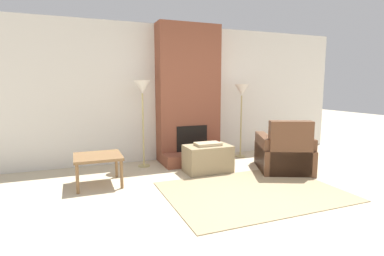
{
  "coord_description": "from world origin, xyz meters",
  "views": [
    {
      "loc": [
        -2.07,
        -2.67,
        1.47
      ],
      "look_at": [
        0.0,
        2.56,
        0.66
      ],
      "focal_mm": 28.0,
      "sensor_mm": 36.0,
      "label": 1
    }
  ],
  "objects_px": {
    "armchair": "(284,155)",
    "floor_lamp_left": "(142,92)",
    "side_table": "(98,159)",
    "floor_lamp_right": "(242,94)",
    "ottoman": "(208,158)"
  },
  "relations": [
    {
      "from": "ottoman",
      "to": "side_table",
      "type": "relative_size",
      "value": 1.15
    },
    {
      "from": "floor_lamp_left",
      "to": "floor_lamp_right",
      "type": "distance_m",
      "value": 2.01
    },
    {
      "from": "ottoman",
      "to": "armchair",
      "type": "xyz_separation_m",
      "value": [
        1.26,
        -0.4,
        0.04
      ]
    },
    {
      "from": "armchair",
      "to": "side_table",
      "type": "bearing_deg",
      "value": 16.58
    },
    {
      "from": "armchair",
      "to": "floor_lamp_left",
      "type": "bearing_deg",
      "value": -3.98
    },
    {
      "from": "armchair",
      "to": "side_table",
      "type": "xyz_separation_m",
      "value": [
        -3.03,
        0.39,
        0.11
      ]
    },
    {
      "from": "floor_lamp_right",
      "to": "side_table",
      "type": "bearing_deg",
      "value": -164.98
    },
    {
      "from": "floor_lamp_right",
      "to": "armchair",
      "type": "bearing_deg",
      "value": -81.48
    },
    {
      "from": "floor_lamp_right",
      "to": "ottoman",
      "type": "bearing_deg",
      "value": -145.15
    },
    {
      "from": "armchair",
      "to": "floor_lamp_right",
      "type": "height_order",
      "value": "floor_lamp_right"
    },
    {
      "from": "side_table",
      "to": "floor_lamp_right",
      "type": "bearing_deg",
      "value": 15.02
    },
    {
      "from": "armchair",
      "to": "floor_lamp_left",
      "type": "relative_size",
      "value": 0.81
    },
    {
      "from": "armchair",
      "to": "side_table",
      "type": "relative_size",
      "value": 1.87
    },
    {
      "from": "armchair",
      "to": "floor_lamp_left",
      "type": "distance_m",
      "value": 2.69
    },
    {
      "from": "armchair",
      "to": "floor_lamp_left",
      "type": "height_order",
      "value": "floor_lamp_left"
    }
  ]
}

